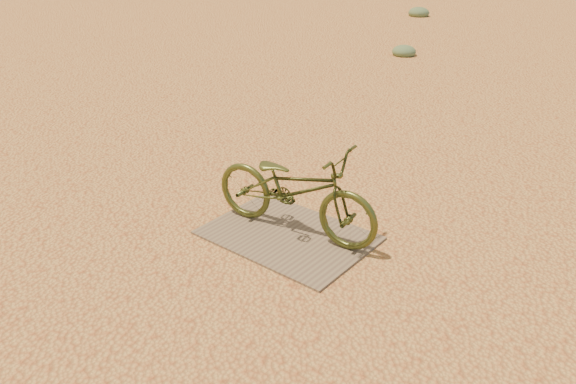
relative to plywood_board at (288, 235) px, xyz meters
The scene contains 5 objects.
ground 0.49m from the plywood_board, 149.06° to the right, with size 120.00×120.00×0.00m, color tan.
plywood_board is the anchor object (origin of this frame).
bicycle 0.46m from the plywood_board, 84.10° to the left, with size 0.59×1.69×0.89m, color #3B451B.
kale_a 8.16m from the plywood_board, 110.65° to the left, with size 0.52×0.52×0.28m, color #5B754E.
kale_c 13.78m from the plywood_board, 111.88° to the left, with size 0.63×0.63×0.34m, color #5B754E.
Camera 1 is at (3.27, -3.31, 2.70)m, focal length 35.00 mm.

